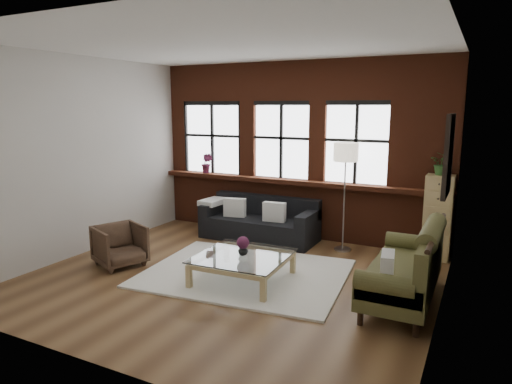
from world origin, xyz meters
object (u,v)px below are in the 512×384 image
at_px(vintage_settee, 403,262).
at_px(drawer_chest, 438,217).
at_px(dark_sofa, 259,219).
at_px(armchair, 120,245).
at_px(coffee_table, 243,269).
at_px(vase, 243,250).
at_px(floor_lamp, 344,193).

relative_size(vintage_settee, drawer_chest, 1.44).
bearing_deg(vintage_settee, dark_sofa, 149.65).
distance_m(dark_sofa, drawer_chest, 3.03).
relative_size(dark_sofa, drawer_chest, 1.56).
height_order(armchair, coffee_table, armchair).
xyz_separation_m(vase, floor_lamp, (0.83, 2.01, 0.52)).
xyz_separation_m(armchair, drawer_chest, (4.28, 2.53, 0.36)).
height_order(dark_sofa, vase, dark_sofa).
bearing_deg(armchair, vintage_settee, -58.82).
distance_m(armchair, coffee_table, 2.02).
relative_size(dark_sofa, coffee_table, 1.76).
bearing_deg(coffee_table, armchair, -172.76).
xyz_separation_m(vintage_settee, vase, (-2.07, -0.32, -0.06)).
height_order(vase, floor_lamp, floor_lamp).
bearing_deg(armchair, vase, -59.57).
relative_size(dark_sofa, vase, 14.79).
height_order(dark_sofa, armchair, dark_sofa).
bearing_deg(armchair, floor_lamp, -28.05).
relative_size(armchair, floor_lamp, 0.35).
bearing_deg(coffee_table, dark_sofa, 110.37).
height_order(dark_sofa, floor_lamp, floor_lamp).
bearing_deg(vase, vintage_settee, 8.71).
xyz_separation_m(dark_sofa, drawer_chest, (3.00, 0.32, 0.30)).
xyz_separation_m(drawer_chest, floor_lamp, (-1.45, -0.26, 0.31)).
bearing_deg(vintage_settee, floor_lamp, 126.20).
distance_m(vase, drawer_chest, 3.23).
xyz_separation_m(vase, drawer_chest, (2.28, 2.28, 0.22)).
bearing_deg(dark_sofa, vase, -69.63).
height_order(vintage_settee, drawer_chest, drawer_chest).
relative_size(armchair, drawer_chest, 0.51).
height_order(vase, drawer_chest, drawer_chest).
distance_m(vintage_settee, drawer_chest, 1.98).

